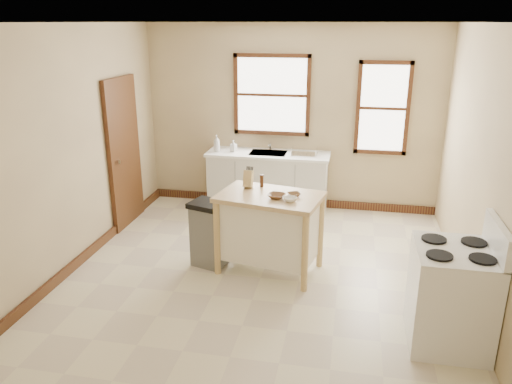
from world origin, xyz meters
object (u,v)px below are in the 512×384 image
soap_bottle_b (234,146)px  dish_rack (304,152)px  kitchen_island (270,233)px  trash_bin (209,234)px  soap_bottle_a (217,143)px  bowl_c (290,199)px  knife_block (248,179)px  bowl_a (276,196)px  gas_stove (452,283)px  pepper_grinder (262,181)px  bowl_b (294,195)px

soap_bottle_b → dish_rack: (1.08, -0.00, -0.04)m
kitchen_island → trash_bin: bearing=-169.0°
soap_bottle_a → bowl_c: soap_bottle_a is taller
soap_bottle_b → bowl_c: soap_bottle_b is taller
soap_bottle_a → knife_block: bearing=-70.4°
dish_rack → trash_bin: dish_rack is taller
bowl_c → bowl_a: bearing=155.0°
soap_bottle_a → gas_stove: bearing=-52.0°
bowl_c → soap_bottle_a: bearing=124.1°
trash_bin → kitchen_island: bearing=16.7°
pepper_grinder → bowl_b: bearing=-31.7°
soap_bottle_b → trash_bin: 2.04m
bowl_b → pepper_grinder: bearing=148.3°
bowl_a → bowl_c: bowl_a is taller
soap_bottle_a → soap_bottle_b: soap_bottle_a is taller
soap_bottle_b → trash_bin: size_ratio=0.22×
pepper_grinder → trash_bin: (-0.59, -0.27, -0.62)m
trash_bin → bowl_b: bearing=17.3°
pepper_grinder → bowl_a: (0.24, -0.36, -0.05)m
bowl_a → bowl_b: (0.18, 0.10, -0.01)m
bowl_a → gas_stove: bearing=-29.1°
bowl_b → trash_bin: bowl_b is taller
knife_block → bowl_b: (0.57, -0.20, -0.08)m
dish_rack → kitchen_island: (-0.19, -1.94, -0.50)m
gas_stove → kitchen_island: bearing=149.9°
dish_rack → kitchen_island: dish_rack is taller
pepper_grinder → bowl_c: (0.40, -0.44, -0.05)m
knife_block → bowl_b: bearing=-15.9°
bowl_b → trash_bin: 1.15m
soap_bottle_a → bowl_c: bearing=-63.1°
pepper_grinder → trash_bin: pepper_grinder is taller
pepper_grinder → bowl_a: 0.44m
kitchen_island → bowl_c: 0.58m
soap_bottle_b → bowl_c: (1.15, -2.11, -0.04)m
bowl_c → bowl_b: bearing=83.1°
soap_bottle_a → bowl_b: (1.42, -1.88, -0.09)m
kitchen_island → soap_bottle_a: bearing=132.2°
bowl_b → dish_rack: bearing=92.5°
knife_block → gas_stove: 2.52m
kitchen_island → trash_bin: (-0.73, 0.00, -0.07)m
knife_block → pepper_grinder: knife_block is taller
bowl_b → knife_block: bearing=160.5°
bowl_b → soap_bottle_a: bearing=127.0°
soap_bottle_a → bowl_a: soap_bottle_a is taller
knife_block → gas_stove: gas_stove is taller
knife_block → trash_bin: 0.81m
kitchen_island → pepper_grinder: pepper_grinder is taller
trash_bin → bowl_a: bearing=10.3°
soap_bottle_b → gas_stove: 4.08m
soap_bottle_a → gas_stove: gas_stove is taller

